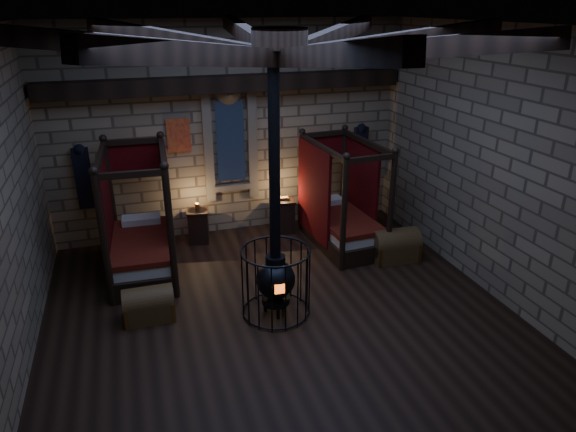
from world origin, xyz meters
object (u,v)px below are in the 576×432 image
object	(u,v)px
bed_left	(142,242)
trunk_right	(395,246)
bed_right	(340,219)
trunk_left	(149,305)
stove	(276,276)

from	to	relation	value
bed_left	trunk_right	distance (m)	4.59
bed_right	trunk_right	xyz separation A→B (m)	(0.69, -0.98, -0.24)
bed_right	trunk_left	distance (m)	4.13
bed_right	stove	world-z (taller)	stove
bed_left	trunk_left	xyz separation A→B (m)	(-0.02, -1.62, -0.30)
trunk_right	bed_left	bearing A→B (deg)	170.43
bed_right	trunk_left	bearing A→B (deg)	-160.83
bed_left	bed_right	size ratio (longest dim) A/B	1.05
bed_left	trunk_left	world-z (taller)	bed_left
trunk_right	stove	xyz separation A→B (m)	(-2.61, -1.05, 0.36)
bed_left	trunk_left	bearing A→B (deg)	-87.60
bed_left	trunk_right	bearing A→B (deg)	-9.64
stove	trunk_right	bearing A→B (deg)	26.19
trunk_left	trunk_right	bearing A→B (deg)	8.27
bed_left	trunk_right	size ratio (longest dim) A/B	2.48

